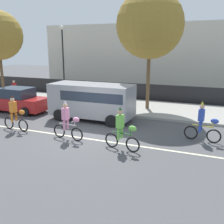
% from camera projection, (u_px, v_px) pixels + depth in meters
% --- Properties ---
extents(ground_plane, '(80.00, 80.00, 0.00)m').
position_uv_depth(ground_plane, '(86.00, 135.00, 13.29)').
color(ground_plane, '#4C4C4F').
extents(road_centre_line, '(36.00, 0.14, 0.01)m').
position_uv_depth(road_centre_line, '(81.00, 138.00, 12.84)').
color(road_centre_line, beige).
rests_on(road_centre_line, ground).
extents(sidewalk_curb, '(60.00, 5.00, 0.15)m').
position_uv_depth(sidewalk_curb, '(127.00, 107.00, 19.12)').
color(sidewalk_curb, '#9E9B93').
rests_on(sidewalk_curb, ground).
extents(fence_line, '(40.00, 0.08, 1.40)m').
position_uv_depth(fence_line, '(139.00, 92.00, 21.57)').
color(fence_line, black).
rests_on(fence_line, ground).
extents(building_backdrop, '(28.00, 8.00, 6.54)m').
position_uv_depth(building_backdrop, '(180.00, 57.00, 27.93)').
color(building_backdrop, beige).
rests_on(building_backdrop, ground).
extents(parade_cyclist_orange, '(1.72, 0.50, 1.92)m').
position_uv_depth(parade_cyclist_orange, '(15.00, 115.00, 13.81)').
color(parade_cyclist_orange, black).
rests_on(parade_cyclist_orange, ground).
extents(parade_cyclist_pink, '(1.72, 0.50, 1.92)m').
position_uv_depth(parade_cyclist_pink, '(68.00, 123.00, 12.43)').
color(parade_cyclist_pink, black).
rests_on(parade_cyclist_pink, ground).
extents(parade_cyclist_lime, '(1.71, 0.53, 1.92)m').
position_uv_depth(parade_cyclist_lime, '(122.00, 131.00, 11.16)').
color(parade_cyclist_lime, black).
rests_on(parade_cyclist_lime, ground).
extents(parade_cyclist_cobalt, '(1.71, 0.52, 1.92)m').
position_uv_depth(parade_cyclist_cobalt, '(203.00, 124.00, 12.19)').
color(parade_cyclist_cobalt, black).
rests_on(parade_cyclist_cobalt, ground).
extents(parked_van_grey, '(5.00, 2.22, 2.18)m').
position_uv_depth(parked_van_grey, '(93.00, 99.00, 15.73)').
color(parked_van_grey, '#99999E').
rests_on(parked_van_grey, ground).
extents(parked_car_red, '(4.10, 1.92, 1.64)m').
position_uv_depth(parked_car_red, '(18.00, 100.00, 17.82)').
color(parked_car_red, '#AD1E1E').
rests_on(parked_car_red, ground).
extents(street_lamp_post, '(0.36, 0.36, 5.86)m').
position_uv_depth(street_lamp_post, '(63.00, 51.00, 21.70)').
color(street_lamp_post, black).
rests_on(street_lamp_post, sidewalk_curb).
extents(street_tree_near_lamp, '(4.42, 4.42, 7.78)m').
position_uv_depth(street_tree_near_lamp, '(150.00, 25.00, 16.96)').
color(street_tree_near_lamp, brown).
rests_on(street_tree_near_lamp, sidewalk_curb).
extents(pedestrian_onlooker, '(0.32, 0.20, 1.62)m').
position_uv_depth(pedestrian_onlooker, '(14.00, 90.00, 20.62)').
color(pedestrian_onlooker, '#33333D').
rests_on(pedestrian_onlooker, sidewalk_curb).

